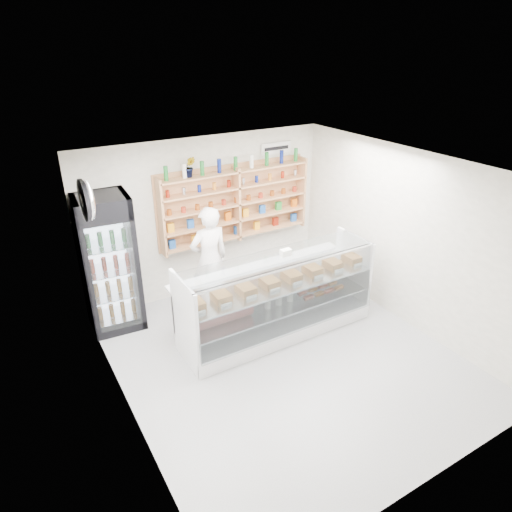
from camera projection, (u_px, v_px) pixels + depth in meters
room at (287, 273)px, 6.10m from camera, size 5.00×5.00×5.00m
display_counter at (276, 311)px, 7.15m from camera, size 3.09×0.92×1.34m
shop_worker at (209, 259)px, 7.58m from camera, size 0.67×0.44×1.83m
drinks_cooler at (110, 263)px, 7.03m from camera, size 0.85×0.83×2.19m
wall_shelving at (236, 204)px, 8.06m from camera, size 2.84×0.28×1.33m
potted_plant at (190, 167)px, 7.34m from camera, size 0.23×0.21×0.34m
security_mirror at (88, 200)px, 5.58m from camera, size 0.15×0.50×0.50m
wall_sign at (276, 148)px, 8.21m from camera, size 0.62×0.03×0.20m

